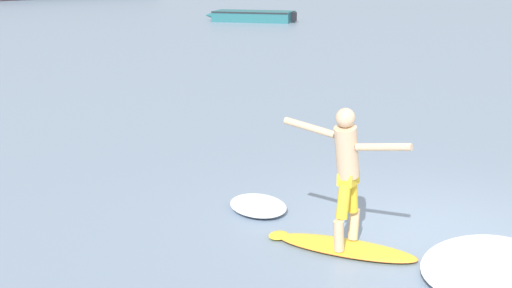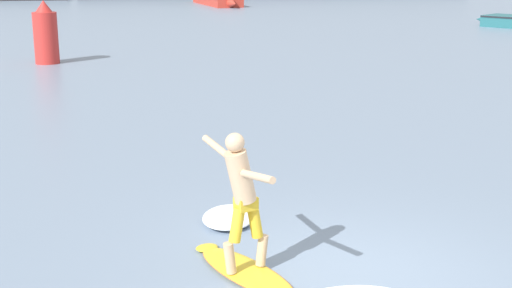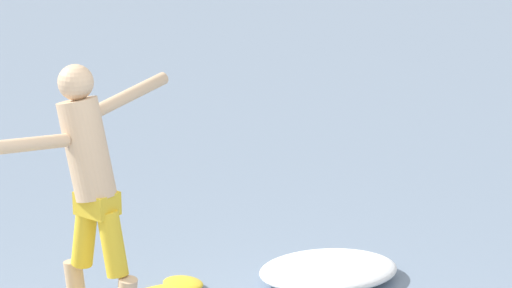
% 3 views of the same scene
% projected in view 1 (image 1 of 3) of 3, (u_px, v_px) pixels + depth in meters
% --- Properties ---
extents(ground_plane, '(200.00, 200.00, 0.00)m').
position_uv_depth(ground_plane, '(430.00, 232.00, 9.79)').
color(ground_plane, gray).
extents(surfboard, '(1.31, 2.04, 0.21)m').
position_uv_depth(surfboard, '(343.00, 247.00, 9.18)').
color(surfboard, yellow).
rests_on(surfboard, ground).
extents(surfer, '(0.77, 1.63, 1.83)m').
position_uv_depth(surfer, '(347.00, 166.00, 8.83)').
color(surfer, tan).
rests_on(surfer, surfboard).
extents(small_boat_offshore, '(4.34, 5.33, 0.64)m').
position_uv_depth(small_boat_offshore, '(252.00, 16.00, 43.35)').
color(small_boat_offshore, '#235E65').
rests_on(small_boat_offshore, ground).
extents(wave_foam_at_tail, '(1.10, 1.28, 0.16)m').
position_uv_depth(wave_foam_at_tail, '(258.00, 205.00, 10.61)').
color(wave_foam_at_tail, white).
rests_on(wave_foam_at_tail, ground).
extents(wave_foam_at_nose, '(2.48, 2.12, 0.18)m').
position_uv_depth(wave_foam_at_nose, '(488.00, 266.00, 8.50)').
color(wave_foam_at_nose, white).
rests_on(wave_foam_at_nose, ground).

